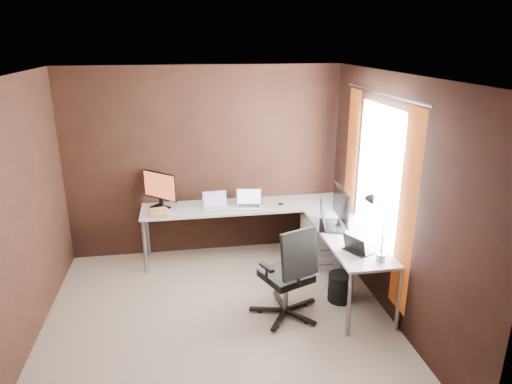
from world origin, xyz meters
TOP-DOWN VIEW (x-y plane):
  - room at (0.34, 0.07)m, footprint 3.60×3.60m
  - desk at (0.84, 1.04)m, footprint 2.65×2.25m
  - drawer_pedestal at (1.43, 1.15)m, footprint 0.42×0.50m
  - monitor_left at (-0.59, 1.59)m, footprint 0.42×0.39m
  - monitor_right at (1.47, 0.60)m, footprint 0.15×0.57m
  - laptop_white at (0.10, 1.45)m, footprint 0.32×0.24m
  - laptop_silver at (0.53, 1.42)m, footprint 0.38×0.29m
  - laptop_black_big at (1.35, 0.64)m, footprint 0.41×0.49m
  - laptop_black_small at (1.42, -0.06)m, footprint 0.30×0.34m
  - book_stack at (-0.62, 1.32)m, footprint 0.25×0.21m
  - mouse_left at (-0.63, 1.33)m, footprint 0.09×0.06m
  - mouse_corner at (0.95, 1.42)m, footprint 0.09×0.06m
  - desk_lamp at (1.52, -0.20)m, footprint 0.20×0.24m
  - office_chair at (0.73, 0.03)m, footprint 0.58×0.62m
  - wastebasket at (1.38, 0.22)m, footprint 0.32×0.32m

SIDE VIEW (x-z plane):
  - wastebasket at x=1.38m, z-range 0.00..0.32m
  - drawer_pedestal at x=1.43m, z-range 0.00..0.60m
  - office_chair at x=0.73m, z-range -0.22..0.83m
  - desk at x=0.84m, z-range 0.31..1.04m
  - mouse_corner at x=0.95m, z-range 0.73..0.76m
  - mouse_left at x=-0.63m, z-range 0.73..0.76m
  - book_stack at x=-0.62m, z-range 0.73..0.81m
  - laptop_black_small at x=1.42m, z-range 0.68..0.87m
  - laptop_white at x=0.10m, z-range 0.67..0.88m
  - laptop_silver at x=0.53m, z-range 0.66..0.90m
  - laptop_black_big at x=1.35m, z-range 0.65..0.93m
  - monitor_left at x=-0.59m, z-range 0.76..1.23m
  - monitor_right at x=1.47m, z-range 0.76..1.23m
  - desk_lamp at x=1.52m, z-range 0.82..1.48m
  - room at x=0.34m, z-range 0.03..2.53m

